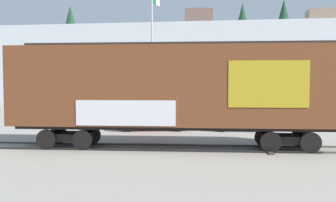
{
  "coord_description": "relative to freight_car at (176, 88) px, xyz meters",
  "views": [
    {
      "loc": [
        0.37,
        -16.05,
        3.01
      ],
      "look_at": [
        -1.73,
        0.78,
        2.18
      ],
      "focal_mm": 37.17,
      "sensor_mm": 36.0,
      "label": 1
    }
  ],
  "objects": [
    {
      "name": "track",
      "position": [
        0.74,
        0.04,
        -2.8
      ],
      "size": [
        60.0,
        4.47,
        0.08
      ],
      "color": "#4C4742",
      "rests_on": "ground_plane"
    },
    {
      "name": "ground_plane",
      "position": [
        1.28,
        0.0,
        -2.84
      ],
      "size": [
        260.0,
        260.0,
        0.0
      ],
      "primitive_type": "plane",
      "color": "gray"
    },
    {
      "name": "flagpole",
      "position": [
        -2.62,
        9.24,
        3.17
      ],
      "size": [
        0.48,
        1.3,
        9.86
      ],
      "color": "silver",
      "rests_on": "ground_plane"
    },
    {
      "name": "parked_car_white",
      "position": [
        3.68,
        6.73,
        -2.0
      ],
      "size": [
        4.18,
        1.92,
        1.66
      ],
      "color": "silver",
      "rests_on": "ground_plane"
    },
    {
      "name": "hillside",
      "position": [
        1.33,
        57.89,
        3.41
      ],
      "size": [
        158.47,
        42.46,
        16.74
      ],
      "color": "silver",
      "rests_on": "ground_plane"
    },
    {
      "name": "parked_car_red",
      "position": [
        -2.18,
        6.34,
        -1.96
      ],
      "size": [
        4.83,
        2.68,
        1.8
      ],
      "color": "#B21E1E",
      "rests_on": "ground_plane"
    },
    {
      "name": "freight_car",
      "position": [
        0.0,
        0.0,
        0.0
      ],
      "size": [
        15.16,
        3.56,
        4.94
      ],
      "color": "brown",
      "rests_on": "ground_plane"
    }
  ]
}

